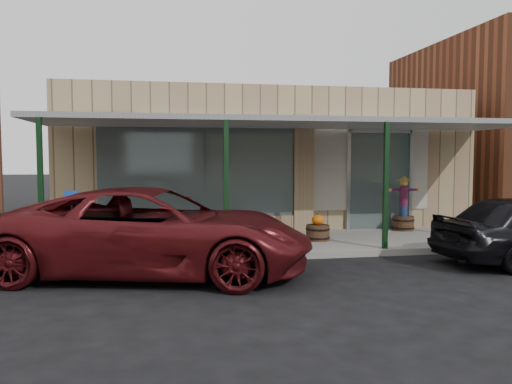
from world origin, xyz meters
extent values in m
plane|color=black|center=(0.00, 0.00, 0.00)|extent=(120.00, 120.00, 0.00)
cube|color=gray|center=(0.00, 3.60, 0.07)|extent=(40.00, 3.20, 0.15)
cube|color=tan|center=(0.00, 8.20, 2.10)|extent=(12.00, 6.00, 4.20)
cube|color=#4E5F5F|center=(-2.20, 5.05, 1.90)|extent=(5.20, 0.06, 2.80)
cube|color=#4E5F5F|center=(3.00, 5.18, 1.50)|extent=(1.80, 0.06, 2.80)
cube|color=tan|center=(0.70, 5.10, 1.70)|extent=(0.55, 0.30, 3.40)
cube|color=tan|center=(-2.20, 5.10, 0.35)|extent=(5.20, 0.30, 0.50)
cube|color=#B4AD9F|center=(0.00, 5.17, 2.00)|extent=(9.00, 0.02, 2.60)
cube|color=white|center=(0.00, 5.14, 3.20)|extent=(7.50, 0.03, 0.10)
cube|color=slate|center=(0.00, 3.60, 3.05)|extent=(12.00, 3.00, 0.12)
cube|color=black|center=(-5.50, 2.15, 1.55)|extent=(0.10, 0.10, 2.95)
cube|color=black|center=(-1.80, 2.15, 1.55)|extent=(0.10, 0.10, 2.95)
cube|color=black|center=(1.80, 2.15, 1.55)|extent=(0.10, 0.10, 2.95)
cylinder|color=#4C331E|center=(3.53, 4.70, 0.35)|extent=(0.65, 0.65, 0.40)
cylinder|color=navy|center=(3.53, 4.70, 0.69)|extent=(0.24, 0.24, 0.30)
cylinder|color=maroon|center=(3.53, 4.70, 1.11)|extent=(0.26, 0.26, 0.54)
sphere|color=tan|center=(3.53, 4.70, 1.49)|extent=(0.22, 0.22, 0.22)
cone|color=tan|center=(3.53, 4.70, 1.62)|extent=(0.36, 0.36, 0.14)
cylinder|color=#4C331E|center=(0.64, 3.48, 0.34)|extent=(0.72, 0.72, 0.38)
ellipsoid|color=orange|center=(0.64, 3.48, 0.66)|extent=(0.31, 0.31, 0.25)
cylinder|color=#4C471E|center=(0.64, 3.48, 0.80)|extent=(0.04, 0.04, 0.06)
cylinder|color=gray|center=(-5.00, 2.55, 0.69)|extent=(0.04, 0.04, 1.08)
cube|color=blue|center=(-5.00, 2.55, 1.37)|extent=(0.28, 0.06, 0.28)
imported|color=#571115|center=(-3.29, 1.15, 0.82)|extent=(6.41, 4.08, 1.65)
camera|label=1|loc=(-3.06, -8.31, 2.21)|focal=35.00mm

